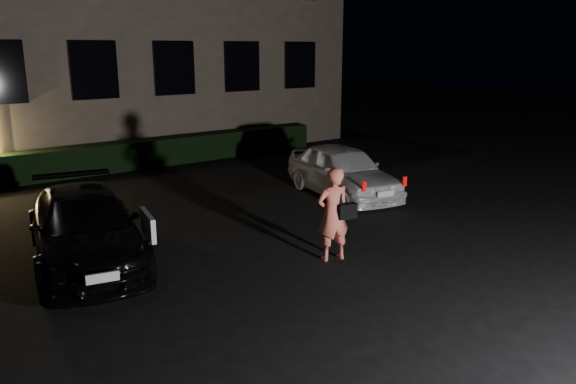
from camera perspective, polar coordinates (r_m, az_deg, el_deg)
ground at (r=9.07m, az=5.85°, el=-9.35°), size 80.00×80.00×0.00m
hedge at (r=17.76m, az=-17.96°, el=3.31°), size 15.00×0.70×0.85m
sedan at (r=10.37m, az=-19.94°, el=-3.40°), size 2.60×4.55×1.24m
hatch at (r=14.15m, az=5.57°, el=2.17°), size 2.30×4.06×1.30m
man at (r=9.81m, az=4.65°, el=-2.23°), size 0.70×0.54×1.68m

